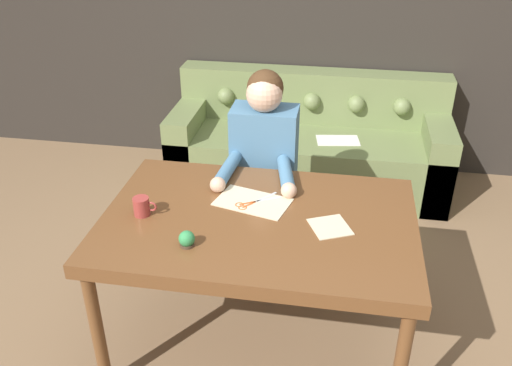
{
  "coord_description": "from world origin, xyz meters",
  "views": [
    {
      "loc": [
        0.3,
        -2.03,
        2.14
      ],
      "look_at": [
        -0.08,
        0.21,
        0.86
      ],
      "focal_mm": 38.0,
      "sensor_mm": 36.0,
      "label": 1
    }
  ],
  "objects_px": {
    "dining_table": "(259,230)",
    "person": "(264,176)",
    "scissors": "(251,203)",
    "couch": "(309,146)",
    "mug": "(142,206)",
    "pin_cushion": "(187,239)"
  },
  "relations": [
    {
      "from": "scissors",
      "to": "pin_cushion",
      "type": "height_order",
      "value": "pin_cushion"
    },
    {
      "from": "scissors",
      "to": "pin_cushion",
      "type": "distance_m",
      "value": 0.44
    },
    {
      "from": "dining_table",
      "to": "mug",
      "type": "distance_m",
      "value": 0.56
    },
    {
      "from": "dining_table",
      "to": "person",
      "type": "distance_m",
      "value": 0.64
    },
    {
      "from": "dining_table",
      "to": "pin_cushion",
      "type": "distance_m",
      "value": 0.39
    },
    {
      "from": "mug",
      "to": "scissors",
      "type": "bearing_deg",
      "value": 20.42
    },
    {
      "from": "mug",
      "to": "pin_cushion",
      "type": "relative_size",
      "value": 1.58
    },
    {
      "from": "person",
      "to": "scissors",
      "type": "bearing_deg",
      "value": -88.14
    },
    {
      "from": "mug",
      "to": "pin_cushion",
      "type": "xyz_separation_m",
      "value": [
        0.27,
        -0.2,
        -0.01
      ]
    },
    {
      "from": "dining_table",
      "to": "person",
      "type": "bearing_deg",
      "value": 96.6
    },
    {
      "from": "person",
      "to": "pin_cushion",
      "type": "distance_m",
      "value": 0.94
    },
    {
      "from": "person",
      "to": "dining_table",
      "type": "bearing_deg",
      "value": -83.4
    },
    {
      "from": "dining_table",
      "to": "couch",
      "type": "distance_m",
      "value": 1.81
    },
    {
      "from": "dining_table",
      "to": "scissors",
      "type": "distance_m",
      "value": 0.15
    },
    {
      "from": "mug",
      "to": "pin_cushion",
      "type": "distance_m",
      "value": 0.34
    },
    {
      "from": "dining_table",
      "to": "mug",
      "type": "bearing_deg",
      "value": -173.04
    },
    {
      "from": "couch",
      "to": "pin_cushion",
      "type": "bearing_deg",
      "value": -100.41
    },
    {
      "from": "couch",
      "to": "pin_cushion",
      "type": "height_order",
      "value": "couch"
    },
    {
      "from": "dining_table",
      "to": "pin_cushion",
      "type": "xyz_separation_m",
      "value": [
        -0.27,
        -0.27,
        0.1
      ]
    },
    {
      "from": "couch",
      "to": "scissors",
      "type": "relative_size",
      "value": 9.76
    },
    {
      "from": "dining_table",
      "to": "mug",
      "type": "height_order",
      "value": "mug"
    },
    {
      "from": "dining_table",
      "to": "mug",
      "type": "relative_size",
      "value": 12.91
    }
  ]
}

